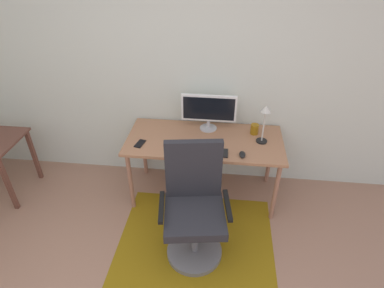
% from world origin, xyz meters
% --- Properties ---
extents(wall_back, '(6.00, 0.10, 2.60)m').
position_xyz_m(wall_back, '(0.00, 2.20, 1.30)').
color(wall_back, silver).
rests_on(wall_back, ground).
extents(area_rug, '(1.46, 1.30, 0.01)m').
position_xyz_m(area_rug, '(0.32, 1.05, 0.00)').
color(area_rug, '#7F5E0E').
rests_on(area_rug, ground).
extents(desk, '(1.57, 0.71, 0.73)m').
position_xyz_m(desk, '(0.33, 1.78, 0.66)').
color(desk, '#9F6C4C').
rests_on(desk, ground).
extents(monitor, '(0.56, 0.18, 0.39)m').
position_xyz_m(monitor, '(0.36, 1.99, 0.96)').
color(monitor, '#B2B2B7').
rests_on(monitor, desk).
extents(keyboard, '(0.43, 0.13, 0.02)m').
position_xyz_m(keyboard, '(0.36, 1.54, 0.74)').
color(keyboard, black).
rests_on(keyboard, desk).
extents(computer_mouse, '(0.06, 0.10, 0.03)m').
position_xyz_m(computer_mouse, '(0.71, 1.53, 0.74)').
color(computer_mouse, black).
rests_on(computer_mouse, desk).
extents(coffee_cup, '(0.08, 0.08, 0.11)m').
position_xyz_m(coffee_cup, '(0.84, 1.94, 0.78)').
color(coffee_cup, '#8D5F11').
rests_on(coffee_cup, desk).
extents(cell_phone, '(0.10, 0.15, 0.01)m').
position_xyz_m(cell_phone, '(-0.29, 1.62, 0.73)').
color(cell_phone, black).
rests_on(cell_phone, desk).
extents(desk_lamp, '(0.11, 0.11, 0.40)m').
position_xyz_m(desk_lamp, '(0.90, 1.80, 1.00)').
color(desk_lamp, black).
rests_on(desk_lamp, desk).
extents(office_chair, '(0.63, 0.57, 1.09)m').
position_xyz_m(office_chair, '(0.31, 1.02, 0.47)').
color(office_chair, slate).
rests_on(office_chair, ground).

